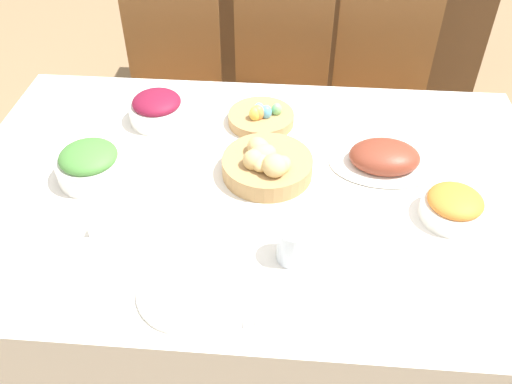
# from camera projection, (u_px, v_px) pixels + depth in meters

# --- Properties ---
(ground_plane) EXTENTS (12.00, 12.00, 0.00)m
(ground_plane) POSITION_uv_depth(u_px,v_px,m) (254.00, 330.00, 2.02)
(ground_plane) COLOR #937551
(dining_table) EXTENTS (1.70, 1.11, 0.72)m
(dining_table) POSITION_uv_depth(u_px,v_px,m) (254.00, 266.00, 1.79)
(dining_table) COLOR white
(dining_table) RESTS_ON ground
(chair_far_center) EXTENTS (0.46, 0.46, 0.89)m
(chair_far_center) POSITION_uv_depth(u_px,v_px,m) (277.00, 94.00, 2.37)
(chair_far_center) COLOR brown
(chair_far_center) RESTS_ON ground
(chair_far_right) EXTENTS (0.43, 0.43, 0.89)m
(chair_far_right) POSITION_uv_depth(u_px,v_px,m) (381.00, 98.00, 2.34)
(chair_far_right) COLOR brown
(chair_far_right) RESTS_ON ground
(chair_far_left) EXTENTS (0.44, 0.44, 0.89)m
(chair_far_left) POSITION_uv_depth(u_px,v_px,m) (172.00, 89.00, 2.40)
(chair_far_left) COLOR brown
(chair_far_left) RESTS_ON ground
(sideboard) EXTENTS (1.60, 0.44, 0.97)m
(sideboard) POSITION_uv_depth(u_px,v_px,m) (330.00, 17.00, 2.96)
(sideboard) COLOR brown
(sideboard) RESTS_ON ground
(bread_basket) EXTENTS (0.26, 0.26, 0.11)m
(bread_basket) POSITION_uv_depth(u_px,v_px,m) (266.00, 164.00, 1.54)
(bread_basket) COLOR #AD8451
(bread_basket) RESTS_ON dining_table
(egg_basket) EXTENTS (0.21, 0.21, 0.08)m
(egg_basket) POSITION_uv_depth(u_px,v_px,m) (262.00, 117.00, 1.76)
(egg_basket) COLOR #AD8451
(egg_basket) RESTS_ON dining_table
(ham_platter) EXTENTS (0.32, 0.22, 0.08)m
(ham_platter) POSITION_uv_depth(u_px,v_px,m) (384.00, 158.00, 1.59)
(ham_platter) COLOR white
(ham_platter) RESTS_ON dining_table
(green_salad_bowl) EXTENTS (0.19, 0.19, 0.11)m
(green_salad_bowl) POSITION_uv_depth(u_px,v_px,m) (90.00, 164.00, 1.53)
(green_salad_bowl) COLOR white
(green_salad_bowl) RESTS_ON dining_table
(beet_salad_bowl) EXTENTS (0.18, 0.18, 0.10)m
(beet_salad_bowl) POSITION_uv_depth(u_px,v_px,m) (157.00, 108.00, 1.75)
(beet_salad_bowl) COLOR white
(beet_salad_bowl) RESTS_ON dining_table
(carrot_bowl) EXTENTS (0.17, 0.17, 0.08)m
(carrot_bowl) POSITION_uv_depth(u_px,v_px,m) (454.00, 206.00, 1.42)
(carrot_bowl) COLOR white
(carrot_bowl) RESTS_ON dining_table
(dinner_plate) EXTENTS (0.23, 0.23, 0.01)m
(dinner_plate) POSITION_uv_depth(u_px,v_px,m) (187.00, 292.00, 1.25)
(dinner_plate) COLOR white
(dinner_plate) RESTS_ON dining_table
(fork) EXTENTS (0.01, 0.17, 0.00)m
(fork) POSITION_uv_depth(u_px,v_px,m) (127.00, 288.00, 1.26)
(fork) COLOR #B7B7BC
(fork) RESTS_ON dining_table
(knife) EXTENTS (0.01, 0.17, 0.00)m
(knife) POSITION_uv_depth(u_px,v_px,m) (248.00, 296.00, 1.24)
(knife) COLOR #B7B7BC
(knife) RESTS_ON dining_table
(spoon) EXTENTS (0.01, 0.17, 0.00)m
(spoon) POSITION_uv_depth(u_px,v_px,m) (261.00, 297.00, 1.24)
(spoon) COLOR #B7B7BC
(spoon) RESTS_ON dining_table
(drinking_cup) EXTENTS (0.08, 0.08, 0.10)m
(drinking_cup) POSITION_uv_depth(u_px,v_px,m) (293.00, 244.00, 1.30)
(drinking_cup) COLOR silver
(drinking_cup) RESTS_ON dining_table
(butter_dish) EXTENTS (0.10, 0.06, 0.03)m
(butter_dish) POSITION_uv_depth(u_px,v_px,m) (112.00, 226.00, 1.39)
(butter_dish) COLOR white
(butter_dish) RESTS_ON dining_table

